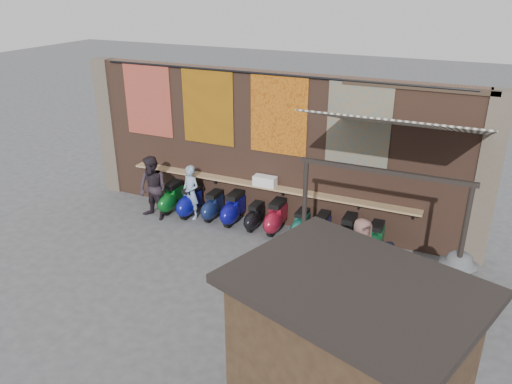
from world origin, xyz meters
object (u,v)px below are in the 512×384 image
scooter_stool_4 (255,217)px  market_stall (347,380)px  scooter_stool_6 (301,225)px  shopper_navy (387,276)px  diner_left (191,192)px  scooter_stool_1 (190,202)px  diner_right (153,188)px  scooter_stool_5 (276,217)px  scooter_stool_7 (322,228)px  shelf_box (265,181)px  scooter_stool_9 (376,239)px  scooter_stool_2 (213,206)px  scooter_stool_8 (348,232)px  shopper_tan (360,250)px  shopper_grey (452,296)px  scooter_stool_3 (234,209)px  scooter_stool_0 (172,197)px

scooter_stool_4 → market_stall: 7.02m
scooter_stool_6 → shopper_navy: shopper_navy is taller
diner_left → scooter_stool_1: bearing=149.1°
scooter_stool_6 → diner_right: diner_right is taller
shopper_navy → market_stall: size_ratio=0.55×
scooter_stool_5 → scooter_stool_7: bearing=-1.7°
scooter_stool_6 → diner_left: diner_left is taller
diner_left → shelf_box: bearing=26.7°
shelf_box → scooter_stool_9: size_ratio=0.75×
scooter_stool_2 → scooter_stool_8: scooter_stool_8 is taller
scooter_stool_6 → market_stall: size_ratio=0.28×
diner_left → shopper_tan: diner_left is taller
diner_left → shopper_grey: shopper_grey is taller
scooter_stool_8 → scooter_stool_9: 0.69m
scooter_stool_2 → scooter_stool_5: size_ratio=0.91×
scooter_stool_5 → diner_left: bearing=-175.6°
scooter_stool_1 → shopper_grey: bearing=-19.6°
scooter_stool_8 → shopper_tan: (0.61, -1.35, 0.34)m
scooter_stool_3 → scooter_stool_6: scooter_stool_3 is taller
scooter_stool_4 → shopper_tan: shopper_tan is taller
scooter_stool_6 → scooter_stool_8: size_ratio=0.89×
scooter_stool_2 → scooter_stool_8: bearing=-0.1°
scooter_stool_0 → shopper_navy: size_ratio=0.59×
shopper_tan → market_stall: market_stall is taller
shelf_box → scooter_stool_7: shelf_box is taller
scooter_stool_1 → market_stall: market_stall is taller
scooter_stool_8 → shopper_grey: bearing=-45.2°
scooter_stool_9 → shopper_tan: bearing=-93.5°
scooter_stool_1 → scooter_stool_5: bearing=2.0°
scooter_stool_9 → scooter_stool_0: bearing=-179.9°
shelf_box → diner_right: bearing=-162.8°
scooter_stool_2 → scooter_stool_6: 2.54m
scooter_stool_9 → scooter_stool_4: bearing=-179.6°
scooter_stool_2 → scooter_stool_9: scooter_stool_2 is taller
scooter_stool_0 → scooter_stool_5: (3.15, 0.06, -0.00)m
scooter_stool_9 → diner_left: 5.04m
scooter_stool_3 → diner_left: bearing=-171.6°
scooter_stool_6 → market_stall: 6.43m
shelf_box → scooter_stool_7: bearing=-9.8°
scooter_stool_2 → scooter_stool_8: size_ratio=0.95×
shelf_box → scooter_stool_5: bearing=-30.4°
market_stall → shelf_box: bearing=140.6°
shelf_box → scooter_stool_6: (1.12, -0.27, -0.90)m
scooter_stool_8 → scooter_stool_0: bearing=-179.4°
shopper_navy → market_stall: (0.13, -3.63, 0.61)m
scooter_stool_1 → shopper_grey: shopper_grey is taller
shopper_navy → scooter_stool_5: bearing=-52.9°
scooter_stool_2 → scooter_stool_5: 1.85m
scooter_stool_3 → scooter_stool_8: size_ratio=1.06×
scooter_stool_5 → scooter_stool_9: size_ratio=1.10×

